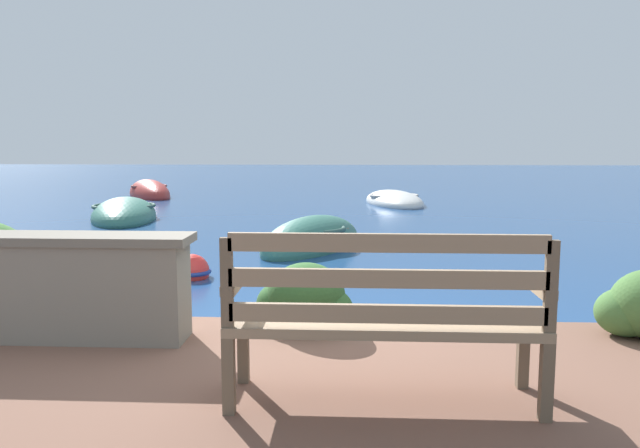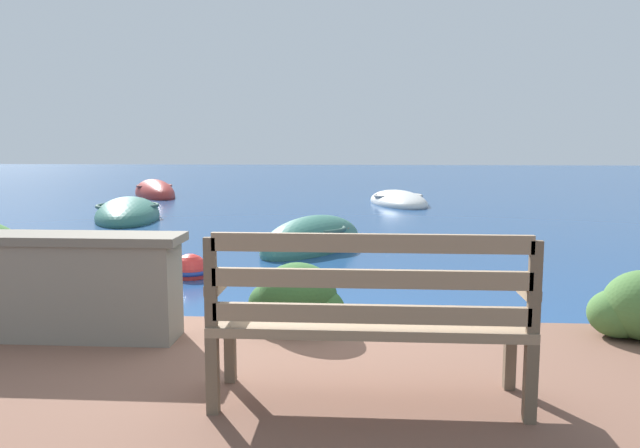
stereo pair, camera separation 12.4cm
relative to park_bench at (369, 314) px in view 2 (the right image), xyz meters
The scene contains 9 objects.
ground_plane 1.84m from the park_bench, 112.02° to the left, with size 80.00×80.00×0.00m.
park_bench is the anchor object (origin of this frame).
stone_wall 2.50m from the park_bench, 156.66° to the left, with size 2.06×0.39×0.74m.
hedge_clump_left 1.45m from the park_bench, 111.17° to the left, with size 0.72×0.52×0.49m.
rowboat_nearest 6.17m from the park_bench, 97.15° to the left, with size 1.94×2.61×0.85m.
rowboat_mid 10.77m from the park_bench, 117.24° to the left, with size 2.15×3.50×0.77m.
rowboat_far 13.14m from the park_bench, 86.01° to the left, with size 1.91×3.21×0.61m.
rowboat_outer 16.29m from the park_bench, 112.37° to the left, with size 2.45×3.37×0.86m.
mooring_buoy 4.52m from the park_bench, 117.28° to the left, with size 0.46×0.46×0.42m.
Camera 2 is at (0.59, -4.69, 1.58)m, focal length 35.00 mm.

